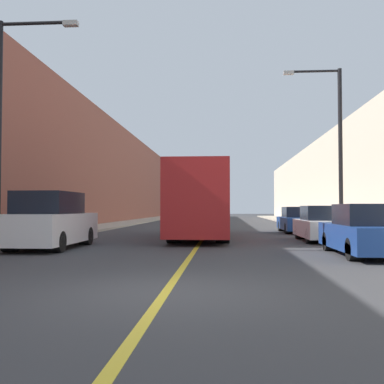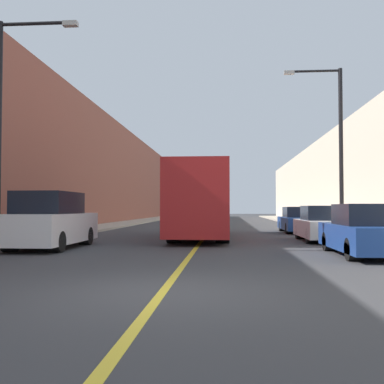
{
  "view_description": "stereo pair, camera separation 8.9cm",
  "coord_description": "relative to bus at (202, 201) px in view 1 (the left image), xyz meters",
  "views": [
    {
      "loc": [
        0.99,
        -7.48,
        1.42
      ],
      "look_at": [
        -0.32,
        10.74,
        2.06
      ],
      "focal_mm": 42.0,
      "sensor_mm": 36.0,
      "label": 1
    },
    {
      "loc": [
        1.07,
        -7.47,
        1.42
      ],
      "look_at": [
        -0.32,
        10.74,
        2.06
      ],
      "focal_mm": 42.0,
      "sensor_mm": 36.0,
      "label": 2
    }
  ],
  "objects": [
    {
      "name": "car_right_near",
      "position": [
        5.24,
        -7.7,
        -1.06
      ],
      "size": [
        1.81,
        4.57,
        1.53
      ],
      "color": "navy",
      "rests_on": "ground"
    },
    {
      "name": "road_center_line",
      "position": [
        0.06,
        16.15,
        -1.74
      ],
      "size": [
        0.16,
        72.0,
        0.01
      ],
      "primitive_type": "cube",
      "color": "gold",
      "rests_on": "ground"
    },
    {
      "name": "bus",
      "position": [
        0.0,
        0.0,
        0.0
      ],
      "size": [
        2.51,
        10.58,
        3.27
      ],
      "color": "#AD1E1E",
      "rests_on": "ground"
    },
    {
      "name": "parked_suv_left",
      "position": [
        -5.02,
        -5.98,
        -0.84
      ],
      "size": [
        1.93,
        4.8,
        1.97
      ],
      "color": "silver",
      "rests_on": "ground"
    },
    {
      "name": "car_right_mid",
      "position": [
        5.19,
        -1.92,
        -1.07
      ],
      "size": [
        1.8,
        4.32,
        1.51
      ],
      "color": "silver",
      "rests_on": "ground"
    },
    {
      "name": "building_row_left",
      "position": [
        -11.01,
        16.15,
        3.01
      ],
      "size": [
        4.0,
        72.0,
        9.51
      ],
      "primitive_type": "cube",
      "color": "brown",
      "rests_on": "ground"
    },
    {
      "name": "building_row_right",
      "position": [
        11.13,
        16.15,
        1.95
      ],
      "size": [
        4.0,
        72.0,
        7.39
      ],
      "primitive_type": "cube",
      "color": "beige",
      "rests_on": "ground"
    },
    {
      "name": "street_lamp_right",
      "position": [
        6.45,
        0.82,
        3.0
      ],
      "size": [
        2.81,
        0.24,
        8.08
      ],
      "color": "black",
      "rests_on": "sidewalk_right"
    },
    {
      "name": "car_right_far",
      "position": [
        5.26,
        4.71,
        -1.07
      ],
      "size": [
        1.86,
        4.79,
        1.48
      ],
      "color": "navy",
      "rests_on": "ground"
    },
    {
      "name": "sidewalk_left",
      "position": [
        -7.64,
        16.15,
        -1.68
      ],
      "size": [
        2.74,
        72.0,
        0.14
      ],
      "primitive_type": "cube",
      "color": "#A89E8C",
      "rests_on": "ground"
    },
    {
      "name": "ground_plane",
      "position": [
        0.06,
        -13.85,
        -1.74
      ],
      "size": [
        200.0,
        200.0,
        0.0
      ],
      "primitive_type": "plane",
      "color": "#38383A"
    },
    {
      "name": "street_lamp_left",
      "position": [
        -6.31,
        -6.75,
        2.78
      ],
      "size": [
        2.81,
        0.24,
        7.65
      ],
      "color": "black",
      "rests_on": "sidewalk_left"
    },
    {
      "name": "sidewalk_right",
      "position": [
        7.76,
        16.15,
        -1.68
      ],
      "size": [
        2.74,
        72.0,
        0.14
      ],
      "primitive_type": "cube",
      "color": "#A89E8C",
      "rests_on": "ground"
    }
  ]
}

